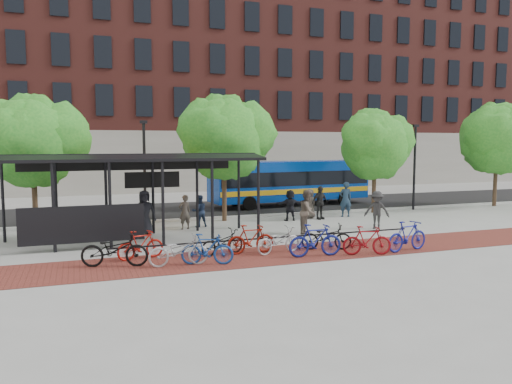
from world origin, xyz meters
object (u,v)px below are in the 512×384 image
object	(u,v)px
bike_2	(178,250)
bike_4	(222,242)
tree_a	(35,138)
pedestrian_6	(310,204)
lamp_post_right	(415,164)
tree_b	(225,134)
bus_shelter	(129,168)
bike_7	(315,240)
bike_3	(207,249)
pedestrian_1	(185,212)
pedestrian_0	(145,213)
pedestrian_7	(345,199)
pedestrian_2	(199,211)
bike_5	(251,239)
bike_8	(326,237)
tree_d	(498,136)
bike_0	(114,250)
bike_6	(279,240)
lamp_post_left	(145,169)
tree_c	(376,142)
bike_1	(141,245)
bike_11	(407,236)
bike_9	(367,241)
pedestrian_8	(308,212)
pedestrian_4	(320,203)
pedestrian_9	(377,210)
bus	(290,180)
pedestrian_5	(290,205)

from	to	relation	value
bike_2	bike_4	distance (m)	2.10
tree_a	pedestrian_6	bearing A→B (deg)	-3.50
lamp_post_right	tree_b	bearing A→B (deg)	-178.80
bus_shelter	bike_7	distance (m)	8.24
bike_3	pedestrian_1	xyz separation A→B (m)	(0.70, 7.03, 0.28)
pedestrian_0	pedestrian_7	distance (m)	11.18
pedestrian_2	lamp_post_right	bearing A→B (deg)	-177.72
bike_2	bike_5	size ratio (longest dim) A/B	1.10
bus_shelter	pedestrian_6	bearing A→B (deg)	17.27
bike_8	bike_2	bearing A→B (deg)	114.70
tree_d	pedestrian_0	bearing A→B (deg)	-173.07
bike_0	pedestrian_6	size ratio (longest dim) A/B	1.37
tree_d	bike_6	world-z (taller)	tree_d
lamp_post_left	pedestrian_0	bearing A→B (deg)	-97.93
tree_c	bike_1	xyz separation A→B (m)	(-14.24, -7.40, -3.54)
pedestrian_1	bike_2	bearing A→B (deg)	63.89
bike_6	bike_11	size ratio (longest dim) A/B	0.96
bike_5	bike_9	world-z (taller)	bike_5
bus_shelter	lamp_post_right	xyz separation A→B (m)	(17.13, 4.08, -0.25)
pedestrian_1	pedestrian_2	bearing A→B (deg)	-165.69
bike_1	pedestrian_8	distance (m)	8.06
bike_6	pedestrian_6	xyz separation A→B (m)	(4.83, 7.35, 0.30)
tree_c	pedestrian_4	distance (m)	5.42
bike_6	pedestrian_0	size ratio (longest dim) A/B	0.94
bike_1	pedestrian_9	distance (m)	11.50
bus	bike_3	world-z (taller)	bus
pedestrian_4	pedestrian_1	bearing A→B (deg)	170.77
bike_8	pedestrian_0	xyz separation A→B (m)	(-6.07, 5.45, 0.49)
bike_1	pedestrian_6	distance (m)	11.71
bike_0	pedestrian_5	bearing A→B (deg)	-37.07
bike_8	pedestrian_6	distance (m)	7.91
bike_8	bus_shelter	bearing A→B (deg)	76.06
bike_6	pedestrian_4	world-z (taller)	pedestrian_4
bus	pedestrian_6	bearing A→B (deg)	-107.51
tree_b	bike_0	size ratio (longest dim) A/B	2.99
bus_shelter	lamp_post_right	distance (m)	17.61
bus	bike_11	distance (m)	14.21
bus	pedestrian_4	world-z (taller)	bus
tree_b	bike_7	bearing A→B (deg)	-86.04
lamp_post_left	pedestrian_2	xyz separation A→B (m)	(2.33, -1.75, -1.98)
tree_b	pedestrian_4	distance (m)	6.11
lamp_post_left	bike_6	world-z (taller)	lamp_post_left
bike_6	pedestrian_5	world-z (taller)	pedestrian_5
tree_c	bike_8	xyz separation A→B (m)	(-7.44, -8.18, -3.56)
bus	bus_shelter	bearing A→B (deg)	-146.74
tree_c	pedestrian_7	distance (m)	4.07
bike_7	bike_9	distance (m)	1.91
pedestrian_2	pedestrian_9	world-z (taller)	pedestrian_9
bike_3	bike_5	xyz separation A→B (m)	(1.90, 1.06, 0.02)
bus_shelter	pedestrian_0	xyz separation A→B (m)	(0.72, 1.09, -2.02)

